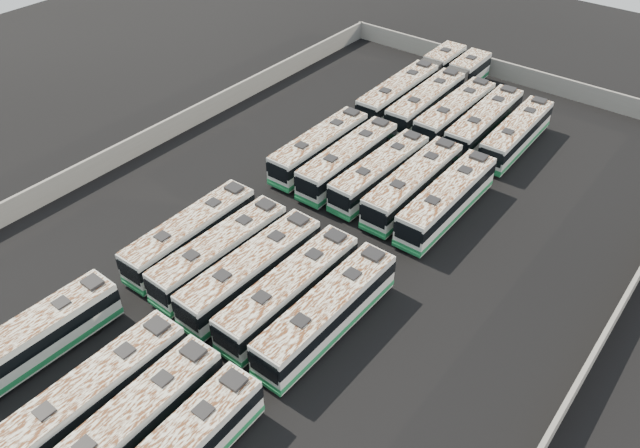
{
  "coord_description": "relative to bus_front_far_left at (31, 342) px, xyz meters",
  "views": [
    {
      "loc": [
        24.59,
        -32.57,
        33.14
      ],
      "look_at": [
        0.04,
        -1.25,
        1.6
      ],
      "focal_mm": 35.0,
      "sensor_mm": 36.0,
      "label": 1
    }
  ],
  "objects": [
    {
      "name": "bus_back_far_left",
      "position": [
        -0.13,
        48.17,
        0.07
      ],
      "size": [
        3.04,
        20.02,
        3.63
      ],
      "rotation": [
        0.0,
        0.0,
        0.02
      ],
      "color": "beige",
      "rests_on": "ground"
    },
    {
      "name": "bus_midback_center",
      "position": [
        6.89,
        30.75,
        -0.01
      ],
      "size": [
        2.89,
        12.31,
        3.45
      ],
      "rotation": [
        0.0,
        0.0,
        -0.02
      ],
      "color": "beige",
      "rests_on": "ground"
    },
    {
      "name": "bus_midfront_center",
      "position": [
        6.79,
        13.89,
        0.06
      ],
      "size": [
        2.98,
        12.84,
        3.6
      ],
      "rotation": [
        0.0,
        0.0,
        -0.02
      ],
      "color": "beige",
      "rests_on": "ground"
    },
    {
      "name": "bus_midfront_left",
      "position": [
        3.41,
        14.01,
        0.01
      ],
      "size": [
        2.91,
        12.44,
        3.49
      ],
      "rotation": [
        0.0,
        0.0,
        -0.02
      ],
      "color": "beige",
      "rests_on": "ground"
    },
    {
      "name": "bus_front_far_left",
      "position": [
        0.0,
        0.0,
        0.0
      ],
      "size": [
        2.92,
        12.41,
        3.48
      ],
      "rotation": [
        0.0,
        0.0,
        -0.03
      ],
      "color": "beige",
      "rests_on": "ground"
    },
    {
      "name": "bus_midback_left",
      "position": [
        3.44,
        30.62,
        0.05
      ],
      "size": [
        2.81,
        12.7,
        3.57
      ],
      "rotation": [
        0.0,
        0.0,
        0.01
      ],
      "color": "beige",
      "rests_on": "ground"
    },
    {
      "name": "bus_midback_right",
      "position": [
        10.33,
        30.87,
        0.07
      ],
      "size": [
        2.83,
        12.88,
        3.62
      ],
      "rotation": [
        0.0,
        0.0,
        0.01
      ],
      "color": "beige",
      "rests_on": "ground"
    },
    {
      "name": "bus_front_right",
      "position": [
        10.28,
        -0.02,
        0.03
      ],
      "size": [
        2.93,
        12.61,
        3.54
      ],
      "rotation": [
        0.0,
        0.0,
        0.02
      ],
      "color": "beige",
      "rests_on": "ground"
    },
    {
      "name": "bus_back_center",
      "position": [
        6.92,
        44.72,
        0.05
      ],
      "size": [
        2.76,
        12.73,
        3.58
      ],
      "rotation": [
        0.0,
        0.0,
        -0.01
      ],
      "color": "beige",
      "rests_on": "ground"
    },
    {
      "name": "bus_midfront_far_right",
      "position": [
        13.76,
        14.0,
        0.08
      ],
      "size": [
        2.81,
        12.89,
        3.63
      ],
      "rotation": [
        0.0,
        0.0,
        -0.01
      ],
      "color": "beige",
      "rests_on": "ground"
    },
    {
      "name": "bus_midfront_right",
      "position": [
        10.34,
        14.02,
        0.07
      ],
      "size": [
        2.81,
        12.82,
        3.61
      ],
      "rotation": [
        0.0,
        0.0,
        -0.01
      ],
      "color": "beige",
      "rests_on": "ground"
    },
    {
      "name": "bus_front_center",
      "position": [
        6.8,
        -0.09,
        0.05
      ],
      "size": [
        2.76,
        12.72,
        3.58
      ],
      "rotation": [
        0.0,
        0.0,
        -0.01
      ],
      "color": "beige",
      "rests_on": "ground"
    },
    {
      "name": "bus_back_left",
      "position": [
        3.28,
        48.23,
        0.05
      ],
      "size": [
        3.15,
        19.8,
        3.58
      ],
      "rotation": [
        0.0,
        0.0,
        0.02
      ],
      "color": "beige",
      "rests_on": "ground"
    },
    {
      "name": "bus_midback_far_left",
      "position": [
        -0.08,
        30.77,
        0.01
      ],
      "size": [
        2.68,
        12.43,
        3.5
      ],
      "rotation": [
        0.0,
        0.0,
        0.0
      ],
      "color": "beige",
      "rests_on": "ground"
    },
    {
      "name": "bus_midfront_far_left",
      "position": [
        -0.04,
        14.16,
        -0.0
      ],
      "size": [
        2.77,
        12.37,
        3.48
      ],
      "rotation": [
        0.0,
        0.0,
        0.01
      ],
      "color": "beige",
      "rests_on": "ground"
    },
    {
      "name": "bus_midback_far_right",
      "position": [
        13.77,
        30.69,
        0.07
      ],
      "size": [
        2.77,
        12.85,
        3.62
      ],
      "rotation": [
        0.0,
        0.0,
        0.0
      ],
      "color": "beige",
      "rests_on": "ground"
    },
    {
      "name": "perimeter_wall",
      "position": [
        7.1,
        22.89,
        -0.68
      ],
      "size": [
        45.2,
        73.2,
        2.2
      ],
      "color": "slate",
      "rests_on": "ground"
    },
    {
      "name": "ground",
      "position": [
        7.1,
        22.89,
        -1.78
      ],
      "size": [
        140.0,
        140.0,
        0.0
      ],
      "primitive_type": "plane",
      "color": "black",
      "rests_on": "ground"
    },
    {
      "name": "bus_back_right",
      "position": [
        10.24,
        44.75,
        0.07
      ],
      "size": [
        2.98,
        12.87,
        3.61
      ],
      "rotation": [
        0.0,
        0.0,
        0.02
      ],
      "color": "beige",
      "rests_on": "ground"
    },
    {
      "name": "bus_back_far_right",
      "position": [
        13.72,
        44.84,
        -0.01
      ],
      "size": [
        2.84,
        12.3,
        3.45
      ],
      "rotation": [
        0.0,
        0.0,
        0.02
      ],
      "color": "beige",
      "rests_on": "ground"
    }
  ]
}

